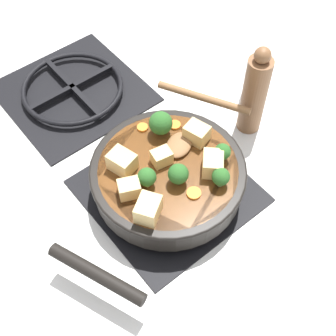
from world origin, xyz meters
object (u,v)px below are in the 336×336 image
object	(u,v)px
pepper_mill	(255,93)
salt_shaker	(251,81)
skillet_pan	(167,176)
wooden_spoon	(193,119)

from	to	relation	value
pepper_mill	salt_shaker	distance (m)	0.12
skillet_pan	wooden_spoon	world-z (taller)	wooden_spoon
pepper_mill	salt_shaker	size ratio (longest dim) A/B	2.57
skillet_pan	wooden_spoon	distance (m)	0.14
salt_shaker	wooden_spoon	bearing A→B (deg)	-171.50
wooden_spoon	salt_shaker	bearing A→B (deg)	8.50
skillet_pan	pepper_mill	distance (m)	0.26
wooden_spoon	skillet_pan	bearing A→B (deg)	-152.28
pepper_mill	salt_shaker	world-z (taller)	pepper_mill
skillet_pan	pepper_mill	bearing A→B (deg)	5.52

